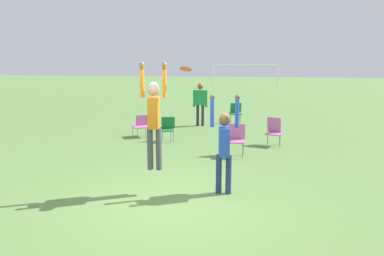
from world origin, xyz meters
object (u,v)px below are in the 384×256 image
Objects in this scene: camping_chair_0 at (167,127)px; person_spectator_near at (200,100)px; person_defending at (224,142)px; camping_chair_3 at (274,130)px; person_jumping at (154,113)px; camping_chair_1 at (236,137)px; frisbee at (186,69)px; camping_chair_2 at (142,124)px; camping_chair_4 at (236,111)px.

person_spectator_near is (0.56, 3.28, 0.62)m from camping_chair_0.
camping_chair_3 is (1.10, 4.74, -0.55)m from person_defending.
person_spectator_near is (-0.48, 8.22, -0.55)m from person_jumping.
person_jumping is at bearing 66.13° from camping_chair_1.
camping_chair_1 is 1.02× the size of camping_chair_3.
frisbee is 0.26× the size of camping_chair_3.
person_defending is 1.13× the size of person_spectator_near.
person_spectator_near reaches higher than camping_chair_1.
camping_chair_3 is (4.61, -0.60, 0.07)m from camping_chair_2.
person_jumping reaches higher than camping_chair_3.
person_defending is 2.47× the size of camping_chair_0.
person_jumping is at bearing 63.99° from camping_chair_4.
person_defending is at bearing 72.72° from camping_chair_4.
camping_chair_1 is at bearing 170.14° from person_defending.
camping_chair_0 is (-1.04, 4.95, -1.16)m from person_jumping.
camping_chair_3 is (1.84, 4.89, -2.00)m from frisbee.
camping_chair_2 is 4.67m from camping_chair_4.
frisbee is 5.53m from camping_chair_0.
camping_chair_3 is 0.50× the size of person_spectator_near.
person_spectator_near is at bearing 11.90° from camping_chair_4.
frisbee is 0.27× the size of camping_chair_2.
person_defending is at bearing 88.19° from camping_chair_1.
camping_chair_0 reaches higher than camping_chair_2.
person_jumping reaches higher than camping_chair_0.
camping_chair_2 is (-2.76, 5.49, -2.07)m from frisbee.
frisbee is (0.63, 0.08, 0.87)m from person_jumping.
camping_chair_2 is at bearing -156.31° from person_defending.
camping_chair_4 is at bearing 173.28° from person_defending.
frisbee reaches higher than camping_chair_2.
person_jumping is at bearing 87.02° from camping_chair_0.
person_jumping is 1.20× the size of person_spectator_near.
frisbee is 0.28× the size of camping_chair_0.
camping_chair_4 is (0.93, 9.10, -1.12)m from person_jumping.
person_defending reaches higher than camping_chair_2.
person_spectator_near reaches higher than camping_chair_3.
camping_chair_0 is at bearing 44.52° from camping_chair_4.
person_jumping is 1.06× the size of person_defending.
camping_chair_4 is (0.30, 9.02, -1.99)m from frisbee.
person_jumping is 2.39× the size of camping_chair_3.
frisbee is at bearing 67.94° from camping_chair_4.
frisbee is (-0.75, -0.15, 1.44)m from person_defending.
camping_chair_2 is at bearing -33.36° from camping_chair_1.
person_spectator_near is (-1.41, -0.88, 0.57)m from camping_chair_4.
camping_chair_0 is 0.96× the size of camping_chair_2.
frisbee reaches higher than person_spectator_near.
camping_chair_1 reaches higher than camping_chair_0.
camping_chair_0 is 0.93× the size of camping_chair_4.
camping_chair_2 is (-2.13, 5.58, -1.20)m from person_jumping.
camping_chair_0 is 4.60m from camping_chair_4.
camping_chair_1 is at bearing -31.91° from person_jumping.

